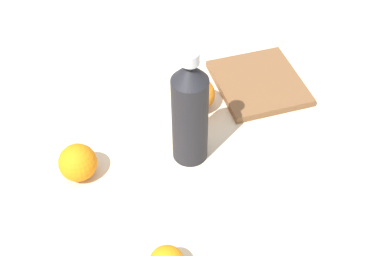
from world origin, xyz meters
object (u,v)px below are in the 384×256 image
at_px(orange_0, 199,94).
at_px(water_bottle, 192,111).
at_px(cutting_board, 260,83).
at_px(orange_1, 80,163).

bearing_deg(orange_0, water_bottle, -8.34).
xyz_separation_m(water_bottle, cutting_board, (-0.22, 0.18, -0.12)).
height_order(orange_0, cutting_board, orange_0).
bearing_deg(orange_0, cutting_board, 115.17).
relative_size(water_bottle, orange_0, 3.27).
bearing_deg(water_bottle, orange_0, 132.33).
relative_size(orange_0, cutting_board, 0.38).
distance_m(water_bottle, cutting_board, 0.30).
bearing_deg(water_bottle, orange_1, -117.23).
height_order(orange_1, cutting_board, orange_1).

